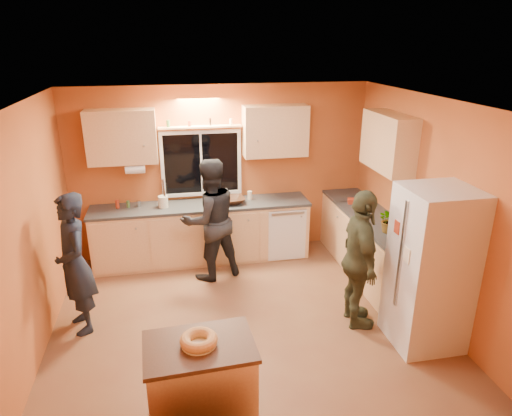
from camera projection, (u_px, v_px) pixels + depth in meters
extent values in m
plane|color=brown|center=(245.00, 318.00, 5.58)|extent=(4.50, 4.50, 0.00)
cube|color=#BF6431|center=(221.00, 172.00, 6.96)|extent=(4.50, 0.04, 2.60)
cube|color=#BF6431|center=(291.00, 321.00, 3.28)|extent=(4.50, 0.04, 2.60)
cube|color=#BF6431|center=(29.00, 235.00, 4.71)|extent=(0.04, 4.00, 2.60)
cube|color=#BF6431|center=(426.00, 206.00, 5.53)|extent=(0.04, 4.00, 2.60)
cube|color=white|center=(242.00, 102.00, 4.67)|extent=(4.50, 4.00, 0.02)
cube|color=black|center=(201.00, 163.00, 6.84)|extent=(1.10, 0.02, 0.90)
cube|color=white|center=(201.00, 164.00, 6.82)|extent=(1.20, 0.04, 1.00)
cube|color=tan|center=(122.00, 137.00, 6.33)|extent=(0.95, 0.33, 0.75)
cube|color=tan|center=(275.00, 131.00, 6.73)|extent=(0.95, 0.33, 0.75)
cube|color=tan|center=(388.00, 142.00, 6.02)|extent=(0.33, 1.00, 0.75)
cylinder|color=silver|center=(135.00, 169.00, 6.41)|extent=(0.27, 0.12, 0.12)
cube|color=tan|center=(202.00, 233.00, 6.92)|extent=(3.20, 0.60, 0.86)
cube|color=#282B2D|center=(201.00, 206.00, 6.77)|extent=(3.24, 0.62, 0.04)
cube|color=tan|center=(345.00, 222.00, 7.34)|extent=(0.60, 0.60, 0.86)
cube|color=#282B2D|center=(347.00, 196.00, 7.19)|extent=(0.62, 0.62, 0.04)
cube|color=tan|center=(378.00, 255.00, 6.24)|extent=(0.60, 1.80, 0.86)
cube|color=#282B2D|center=(381.00, 224.00, 6.08)|extent=(0.62, 1.84, 0.04)
cube|color=silver|center=(431.00, 269.00, 4.87)|extent=(0.72, 0.70, 1.80)
cube|color=tan|center=(201.00, 389.00, 3.87)|extent=(0.89, 0.61, 0.84)
cube|color=#332111|center=(199.00, 347.00, 3.71)|extent=(0.93, 0.65, 0.04)
torus|color=tan|center=(199.00, 340.00, 3.69)|extent=(0.31, 0.31, 0.09)
imported|color=black|center=(75.00, 264.00, 5.12)|extent=(0.60, 0.71, 1.66)
imported|color=black|center=(210.00, 220.00, 6.28)|extent=(1.01, 0.90, 1.73)
imported|color=#2E311F|center=(360.00, 260.00, 5.20)|extent=(0.53, 1.02, 1.67)
imported|color=#332111|center=(232.00, 200.00, 6.80)|extent=(0.39, 0.39, 0.09)
cylinder|color=beige|center=(163.00, 202.00, 6.61)|extent=(0.14, 0.14, 0.17)
imported|color=gray|center=(390.00, 220.00, 5.74)|extent=(0.31, 0.28, 0.33)
cube|color=#AA341A|center=(353.00, 201.00, 6.79)|extent=(0.19, 0.16, 0.07)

